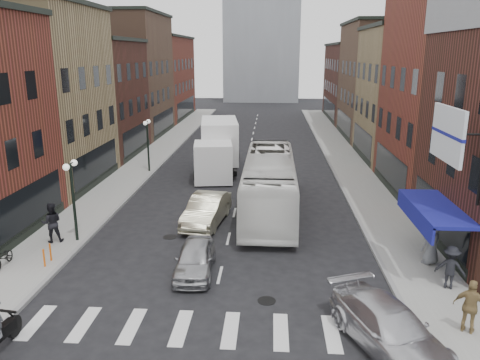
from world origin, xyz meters
The scene contains 29 objects.
ground centered at (0.00, 0.00, 0.00)m, with size 160.00×160.00×0.00m, color black.
sidewalk_left centered at (-8.50, 22.00, 0.07)m, with size 3.00×74.00×0.15m, color gray.
sidewalk_right centered at (8.50, 22.00, 0.07)m, with size 3.00×74.00×0.15m, color gray.
curb_left centered at (-7.00, 22.00, 0.00)m, with size 0.20×74.00×0.16m, color gray.
curb_right centered at (7.00, 22.00, 0.00)m, with size 0.20×74.00×0.16m, color gray.
crosswalk_stripes centered at (0.00, -3.00, 0.00)m, with size 12.00×2.20×0.01m, color silver.
bldg_left_mid_a centered at (-14.99, 14.00, 6.15)m, with size 10.30×10.20×12.30m.
bldg_left_mid_b centered at (-14.99, 24.00, 5.15)m, with size 10.30×10.20×10.30m.
bldg_left_far_a centered at (-14.99, 35.00, 6.65)m, with size 10.30×12.20×13.30m.
bldg_left_far_b centered at (-14.99, 49.00, 5.65)m, with size 10.30×16.20×11.30m.
bldg_right_mid_a centered at (15.00, 14.00, 7.15)m, with size 10.30×10.20×14.30m.
bldg_right_mid_b centered at (14.99, 24.00, 5.65)m, with size 10.30×10.20×11.30m.
bldg_right_far_a centered at (14.99, 35.00, 6.15)m, with size 10.30×12.20×12.30m.
bldg_right_far_b centered at (14.99, 49.00, 5.15)m, with size 10.30×16.20×10.30m.
awning_blue centered at (8.93, 2.50, 2.63)m, with size 1.80×5.00×0.78m.
billboard_sign centered at (8.59, 0.50, 6.13)m, with size 1.52×3.00×3.70m.
streetlamp_near centered at (-7.40, 4.00, 2.91)m, with size 0.32×1.22×4.11m.
streetlamp_far centered at (-7.40, 18.00, 2.91)m, with size 0.32×1.22×4.11m.
bike_rack centered at (-7.60, 1.30, 0.55)m, with size 0.08×0.68×0.80m.
box_truck centered at (-2.04, 18.54, 1.94)m, with size 3.48×9.30×3.93m.
transit_bus centered at (2.00, 9.38, 1.70)m, with size 2.86×12.24×3.41m, color white.
sedan_left_near centered at (-1.07, 1.13, 0.67)m, with size 1.57×3.90×1.33m, color #AFB0B4.
sedan_left_far centered at (-1.38, 7.07, 0.80)m, with size 1.70×4.86×1.60m, color beige.
curb_car centered at (5.87, -3.70, 0.73)m, with size 2.04×5.03×1.46m, color silver.
parked_bicycle centered at (-9.35, 0.90, 0.55)m, with size 0.54×1.54×0.81m, color black.
ped_left_solo centered at (-8.46, 3.70, 1.14)m, with size 0.96×0.55×1.97m, color black.
ped_right_a centered at (9.11, 0.24, 1.02)m, with size 1.12×0.56×1.74m, color black.
ped_right_b centered at (8.66, -2.81, 1.08)m, with size 1.08×0.54×1.85m, color olive.
ped_right_c centered at (9.08, 2.43, 1.14)m, with size 0.96×0.63×1.97m, color slate.
Camera 1 is at (2.05, -16.89, 9.09)m, focal length 35.00 mm.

